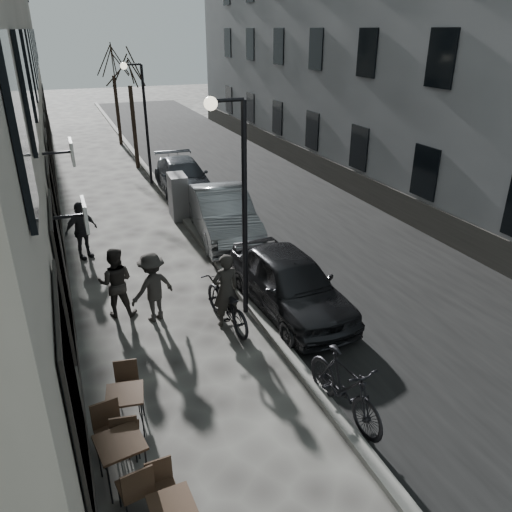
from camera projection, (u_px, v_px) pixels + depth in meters
ground at (393, 512)px, 7.14m from camera, size 120.00×120.00×0.00m
road at (248, 186)px, 21.97m from camera, size 7.30×60.00×0.00m
kerb at (166, 194)px, 20.72m from camera, size 0.25×60.00×0.12m
streetlamp_near at (237, 187)px, 10.85m from camera, size 0.90×0.28×5.09m
streetlamp_far at (141, 111)px, 21.00m from camera, size 0.90×0.28×5.09m
tree_near at (128, 68)px, 22.93m from camera, size 2.40×2.40×5.70m
tree_far at (112, 61)px, 28.01m from camera, size 2.40×2.40×5.70m
bistro_set_b at (122, 458)px, 7.41m from camera, size 0.76×1.68×0.96m
bistro_set_c at (126, 407)px, 8.45m from camera, size 0.71×1.56×0.90m
utility_cabinet at (178, 196)px, 17.99m from camera, size 0.64×1.09×1.60m
bicycle at (226, 304)px, 11.47m from camera, size 0.97×2.16×1.09m
cyclist_rider at (226, 290)px, 11.32m from camera, size 0.70×0.50×1.79m
pedestrian_near at (116, 282)px, 11.74m from camera, size 0.99×0.86×1.73m
pedestrian_mid at (153, 287)px, 11.56m from camera, size 1.25×1.00×1.70m
pedestrian_far at (81, 231)px, 14.73m from camera, size 1.11×0.85×1.75m
car_near at (290, 282)px, 12.01m from camera, size 1.98×4.45×1.49m
car_mid at (222, 214)px, 16.29m from camera, size 2.14×4.98×1.60m
car_far at (183, 177)px, 20.80m from camera, size 2.13×4.79×1.36m
moped at (345, 387)px, 8.70m from camera, size 0.81×2.11×1.24m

